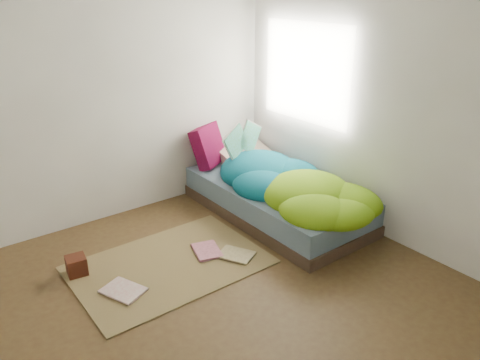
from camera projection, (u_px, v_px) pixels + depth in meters
name	position (u px, v px, depth m)	size (l,w,h in m)	color
ground	(220.00, 289.00, 3.73)	(3.50, 3.50, 0.00)	#482F1B
room_walls	(217.00, 85.00, 3.11)	(3.54, 3.54, 2.62)	beige
bed	(276.00, 200.00, 4.87)	(1.00, 2.00, 0.34)	#33281C
duvet	(292.00, 176.00, 4.58)	(0.96, 1.84, 0.34)	#075B6E
rug	(170.00, 265.00, 4.04)	(1.60, 1.10, 0.01)	brown
pillow_floral	(243.00, 154.00, 5.46)	(0.59, 0.37, 0.13)	beige
pillow_magenta	(208.00, 146.00, 5.25)	(0.45, 0.14, 0.45)	#51052B
open_book	(243.00, 130.00, 4.90)	(0.48, 0.11, 0.29)	#38902F
wooden_box	(76.00, 265.00, 3.88)	(0.16, 0.16, 0.16)	#38110C
floor_book_a	(113.00, 299.00, 3.58)	(0.23, 0.32, 0.02)	silver
floor_book_b	(195.00, 253.00, 4.18)	(0.22, 0.30, 0.03)	pink
floor_book_c	(231.00, 261.00, 4.06)	(0.22, 0.30, 0.02)	tan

